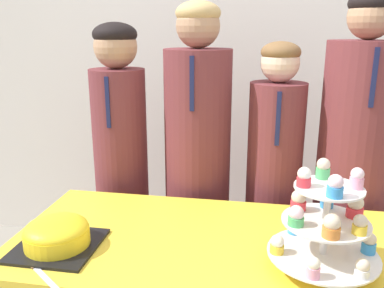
% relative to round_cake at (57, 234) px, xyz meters
% --- Properties ---
extents(wall_back, '(9.00, 0.06, 2.70)m').
position_rel_round_cake_xyz_m(wall_back, '(0.56, 1.46, 0.54)').
color(wall_back, silver).
rests_on(wall_back, ground_plane).
extents(round_cake, '(0.26, 0.26, 0.10)m').
position_rel_round_cake_xyz_m(round_cake, '(0.00, 0.00, 0.00)').
color(round_cake, black).
rests_on(round_cake, table).
extents(cake_knife, '(0.22, 0.17, 0.01)m').
position_rel_round_cake_xyz_m(cake_knife, '(-0.00, -0.13, -0.05)').
color(cake_knife, silver).
rests_on(cake_knife, table).
extents(cupcake_stand, '(0.32, 0.32, 0.32)m').
position_rel_round_cake_xyz_m(cupcake_stand, '(0.82, 0.02, 0.10)').
color(cupcake_stand, silver).
rests_on(cupcake_stand, table).
extents(student_0, '(0.25, 0.26, 1.47)m').
position_rel_round_cake_xyz_m(student_0, '(-0.02, 0.67, -0.08)').
color(student_0, brown).
rests_on(student_0, ground_plane).
extents(student_1, '(0.30, 0.30, 1.56)m').
position_rel_round_cake_xyz_m(student_1, '(0.35, 0.67, -0.07)').
color(student_1, brown).
rests_on(student_1, ground_plane).
extents(student_2, '(0.24, 0.25, 1.40)m').
position_rel_round_cake_xyz_m(student_2, '(0.70, 0.67, -0.14)').
color(student_2, brown).
rests_on(student_2, ground_plane).
extents(student_3, '(0.31, 0.32, 1.59)m').
position_rel_round_cake_xyz_m(student_3, '(1.03, 0.67, -0.06)').
color(student_3, brown).
rests_on(student_3, ground_plane).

